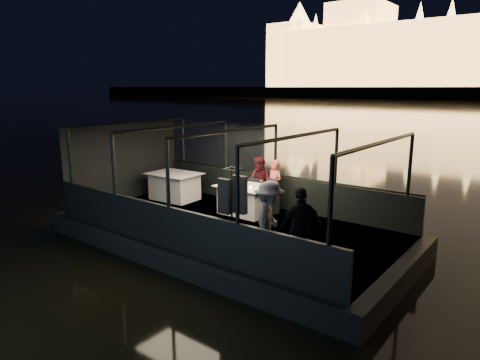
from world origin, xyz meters
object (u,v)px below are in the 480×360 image
Objects in this scene: passenger_dark at (301,221)px; wine_bottle at (232,181)px; person_woman_coral at (274,184)px; passenger_stripe at (269,218)px; person_man_maroon at (260,182)px; chair_port_left at (251,193)px; chair_port_right at (269,197)px; dining_table_aft at (175,187)px; dining_table_central at (245,200)px; coat_stand at (232,211)px.

wine_bottle is (-3.07, 1.75, 0.06)m from passenger_dark.
passenger_stripe is (1.80, -2.93, 0.10)m from person_woman_coral.
person_woman_coral is 0.97× the size of person_man_maroon.
chair_port_left is 3.61m from passenger_stripe.
chair_port_right reaches higher than chair_port_left.
dining_table_aft is 1.85× the size of chair_port_left.
dining_table_central is 0.81m from person_man_maroon.
dining_table_aft is at bearing 175.81° from wine_bottle.
coat_stand is at bearing -39.88° from passenger_dark.
wine_bottle is (-0.21, -0.97, 0.17)m from person_man_maroon.
person_man_maroon is at bearing -100.40° from passenger_dark.
person_woman_coral is at bearing 19.72° from chair_port_left.
passenger_dark is (1.34, 0.41, -0.05)m from coat_stand.
dining_table_aft is (-2.59, -0.08, 0.00)m from dining_table_central.
dining_table_central is 1.01× the size of person_man_maroon.
person_woman_coral is 3.62m from passenger_dark.
chair_port_right is 0.63m from person_man_maroon.
coat_stand is 6.64× the size of wine_bottle.
chair_port_left is 0.55× the size of passenger_dark.
coat_stand is 3.48m from person_man_maroon.
coat_stand is (4.08, -2.33, 0.51)m from dining_table_aft.
person_man_maroon is (-0.49, 0.27, 0.30)m from chair_port_right.
chair_port_right is 0.40m from person_woman_coral.
person_man_maroon is 0.91× the size of passenger_stripe.
chair_port_left is at bearing 19.32° from passenger_stripe.
chair_port_right is at bearing 109.94° from coat_stand.
dining_table_central is at bearing 45.07° from wine_bottle.
wine_bottle is at bearing -102.89° from chair_port_left.
passenger_dark is at bearing -32.26° from chair_port_right.
person_man_maroon is at bearing 77.76° from wine_bottle.
wine_bottle is at bearing -4.19° from dining_table_aft.
coat_stand is at bearing 81.68° from passenger_stripe.
dining_table_aft is at bearing 150.30° from coat_stand.
coat_stand is 1.25× the size of person_man_maroon.
passenger_dark is at bearing -29.63° from wine_bottle.
dining_table_aft is at bearing -178.17° from dining_table_central.
chair_port_left is at bearing 119.80° from coat_stand.
dining_table_aft is 0.84× the size of coat_stand.
wine_bottle is (2.34, -0.17, 0.53)m from dining_table_aft.
dining_table_aft is 1.01× the size of passenger_dark.
coat_stand is at bearing -29.70° from dining_table_aft.
passenger_dark is (0.57, 0.21, 0.00)m from passenger_stripe.
dining_table_aft is 1.69× the size of chair_port_right.
passenger_dark reaches higher than dining_table_central.
chair_port_left is 3.32m from coat_stand.
person_man_maroon reaches higher than wine_bottle.
dining_table_aft is 0.96× the size of passenger_stripe.
coat_stand is at bearing -56.38° from chair_port_right.
person_woman_coral reaches higher than dining_table_aft.
passenger_dark is at bearing -29.94° from person_man_maroon.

